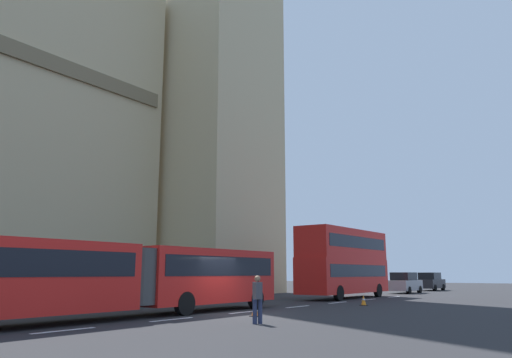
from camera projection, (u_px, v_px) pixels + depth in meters
name	position (u px, v px, depth m)	size (l,w,h in m)	color
ground_plane	(230.00, 314.00, 21.54)	(160.00, 160.00, 0.00)	#262628
lane_centre_marking	(273.00, 309.00, 24.18)	(34.40, 0.16, 0.01)	silver
articulated_bus	(130.00, 274.00, 19.85)	(17.20, 2.54, 2.90)	red
double_decker_bus	(344.00, 260.00, 35.27)	(10.01, 2.54, 4.90)	red
sedan_lead	(405.00, 283.00, 43.85)	(4.40, 1.86, 1.85)	gray
sedan_trailing	(431.00, 282.00, 50.60)	(4.40, 1.86, 1.85)	black
traffic_cone_west	(255.00, 309.00, 20.23)	(0.36, 0.36, 0.58)	black
traffic_cone_middle	(364.00, 300.00, 27.05)	(0.36, 0.36, 0.58)	black
pedestrian_near_cones	(257.00, 298.00, 17.30)	(0.42, 0.47, 1.69)	#262D4C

